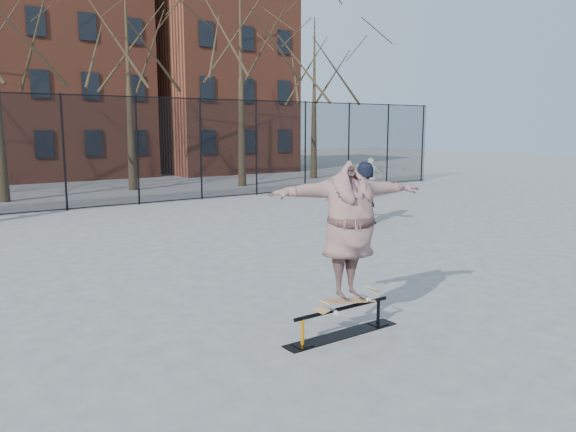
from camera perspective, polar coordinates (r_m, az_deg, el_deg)
ground at (r=10.01m, az=5.95°, el=-7.71°), size 100.00×100.00×0.00m
skate_rail at (r=7.99m, az=5.54°, el=-10.86°), size 1.88×0.29×0.41m
skateboard at (r=7.96m, az=6.12°, el=-8.62°), size 0.94×0.22×0.11m
skater at (r=7.71m, az=6.25°, el=-1.54°), size 2.40×1.14×1.88m
bystander_white at (r=23.20m, az=8.43°, el=3.86°), size 1.01×0.59×1.63m
bystander_navy at (r=16.85m, az=7.83°, el=2.37°), size 1.53×1.70×1.88m
fence at (r=21.15m, az=-18.17°, el=6.38°), size 34.03×0.07×4.00m
tree_row at (r=25.46m, az=-22.31°, el=18.54°), size 33.66×7.46×10.67m
rowhouses at (r=34.05m, az=-24.13°, el=13.67°), size 29.00×7.00×13.00m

